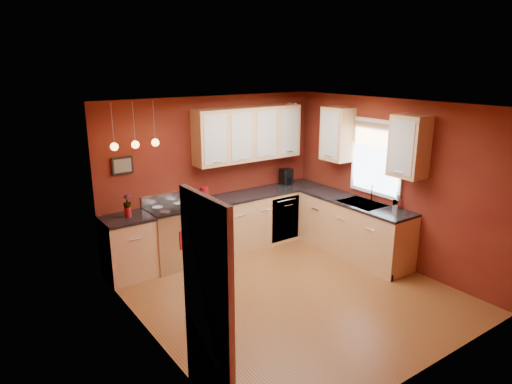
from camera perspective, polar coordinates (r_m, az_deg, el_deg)
floor at (r=6.58m, az=4.36°, el=-12.44°), size 4.20×4.20×0.00m
ceiling at (r=5.81m, az=4.90°, el=10.74°), size 4.00×4.20×0.02m
wall_back at (r=7.74m, az=-5.34°, el=2.25°), size 4.00×0.02×2.60m
wall_front at (r=4.75m, az=21.09°, el=-7.69°), size 4.00×0.02×2.60m
wall_left at (r=5.10m, az=-13.09°, el=-5.41°), size 0.02×4.20×2.60m
wall_right at (r=7.46m, az=16.54°, el=1.14°), size 0.02×4.20×2.60m
base_cabinets_back_left at (r=7.09m, az=-15.63°, el=-6.81°), size 0.70×0.60×0.90m
base_cabinets_back_right at (r=8.11m, az=0.35°, el=-3.30°), size 2.54×0.60×0.90m
base_cabinets_right at (r=7.77m, az=12.07°, el=-4.55°), size 0.60×2.10×0.90m
counter_back_left at (r=6.93m, az=-15.91°, el=-3.21°), size 0.70×0.62×0.04m
counter_back_right at (r=7.97m, az=0.36°, el=-0.10°), size 2.54×0.62×0.04m
counter_right at (r=7.62m, az=12.27°, el=-1.23°), size 0.62×2.10×0.04m
gas_range at (r=7.33m, az=-10.27°, el=-5.45°), size 0.76×0.64×1.11m
dishwasher_front at (r=8.11m, az=3.68°, el=-3.35°), size 0.60×0.02×0.80m
sink at (r=7.53m, az=13.11°, el=-1.54°), size 0.50×0.70×0.33m
window at (r=7.54m, az=14.87°, el=4.45°), size 0.06×1.02×1.22m
door_left_wall at (r=4.23m, az=-6.05°, el=-13.77°), size 0.12×0.82×2.05m
upper_cabinets_back at (r=7.78m, az=-0.95°, el=7.26°), size 2.00×0.35×0.90m
upper_cabinets_right at (r=7.40m, az=14.11°, el=6.35°), size 0.35×1.95×0.90m
wall_picture at (r=7.03m, az=-16.36°, el=3.20°), size 0.32×0.03×0.26m
pendant_lights at (r=6.69m, az=-14.85°, el=5.82°), size 0.71×0.11×0.66m
red_canister at (r=7.51m, az=-6.50°, el=-0.18°), size 0.15×0.15×0.22m
red_vase at (r=6.91m, az=-15.73°, el=-2.42°), size 0.10×0.10×0.15m
flowers at (r=6.86m, az=-15.83°, el=-1.16°), size 0.15×0.15×0.21m
coffee_maker at (r=8.45m, az=3.85°, el=1.88°), size 0.20×0.20×0.29m
soap_pump at (r=7.38m, az=17.27°, el=-1.12°), size 0.10×0.11×0.22m
dish_towel at (r=7.06m, az=-8.69°, el=-5.88°), size 0.22×0.01×0.30m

